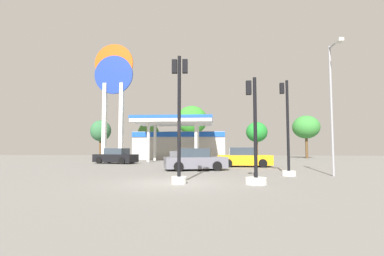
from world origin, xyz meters
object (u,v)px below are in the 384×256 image
(car_2, at_px, (244,158))
(traffic_signal_0, at_px, (255,156))
(traffic_signal_1, at_px, (287,144))
(tree_3, at_px, (257,132))
(tree_1, at_px, (148,134))
(station_pole_sign, at_px, (114,85))
(tree_4, at_px, (306,127))
(car_0, at_px, (116,157))
(traffic_signal_2, at_px, (179,127))
(tree_2, at_px, (192,120))
(tree_0, at_px, (101,131))
(car_1, at_px, (195,160))
(corner_streetlamp, at_px, (333,96))

(car_2, height_order, traffic_signal_0, traffic_signal_0)
(traffic_signal_1, bearing_deg, traffic_signal_0, -121.31)
(traffic_signal_1, xyz_separation_m, tree_3, (2.47, 26.47, 2.07))
(tree_1, bearing_deg, station_pole_sign, -101.40)
(traffic_signal_0, relative_size, tree_4, 0.71)
(station_pole_sign, relative_size, tree_4, 2.25)
(car_0, bearing_deg, traffic_signal_2, -62.58)
(traffic_signal_2, bearing_deg, traffic_signal_0, -0.02)
(traffic_signal_0, xyz_separation_m, tree_2, (-4.62, 29.64, 4.33))
(tree_4, bearing_deg, traffic_signal_1, -109.52)
(car_0, relative_size, tree_1, 0.80)
(car_0, xyz_separation_m, tree_4, (22.17, 15.31, 3.73))
(tree_0, relative_size, tree_2, 0.75)
(tree_2, bearing_deg, tree_0, 177.55)
(car_2, distance_m, tree_2, 20.18)
(traffic_signal_1, distance_m, tree_3, 26.67)
(car_1, xyz_separation_m, traffic_signal_0, (2.81, -7.01, 0.49))
(car_1, distance_m, tree_1, 24.99)
(car_1, relative_size, car_2, 1.02)
(tree_3, xyz_separation_m, corner_streetlamp, (-0.22, -26.72, 0.36))
(car_2, relative_size, traffic_signal_0, 0.97)
(tree_1, bearing_deg, traffic_signal_0, -69.89)
(station_pole_sign, bearing_deg, car_2, -35.47)
(corner_streetlamp, bearing_deg, car_1, 153.32)
(car_1, height_order, corner_streetlamp, corner_streetlamp)
(car_0, bearing_deg, tree_2, 68.16)
(tree_0, bearing_deg, traffic_signal_1, -52.39)
(traffic_signal_0, height_order, tree_1, tree_1)
(car_1, height_order, traffic_signal_2, traffic_signal_2)
(car_2, bearing_deg, tree_2, 105.84)
(car_0, relative_size, traffic_signal_1, 0.85)
(station_pole_sign, distance_m, traffic_signal_2, 23.86)
(car_0, distance_m, traffic_signal_2, 16.58)
(corner_streetlamp, bearing_deg, traffic_signal_2, -155.79)
(car_1, bearing_deg, tree_1, 109.59)
(tree_2, bearing_deg, tree_3, 2.73)
(car_0, distance_m, tree_1, 16.02)
(traffic_signal_0, height_order, corner_streetlamp, corner_streetlamp)
(tree_2, bearing_deg, traffic_signal_1, -75.32)
(station_pole_sign, height_order, traffic_signal_0, station_pole_sign)
(traffic_signal_2, bearing_deg, car_1, 88.20)
(car_2, relative_size, tree_4, 0.69)
(tree_2, bearing_deg, car_1, -85.43)
(car_1, xyz_separation_m, tree_2, (-1.81, 22.63, 4.81))
(car_1, distance_m, car_2, 5.18)
(tree_3, height_order, tree_4, tree_4)
(tree_1, height_order, tree_2, tree_2)
(traffic_signal_2, relative_size, tree_2, 0.69)
(car_2, height_order, tree_1, tree_1)
(station_pole_sign, relative_size, car_0, 3.21)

